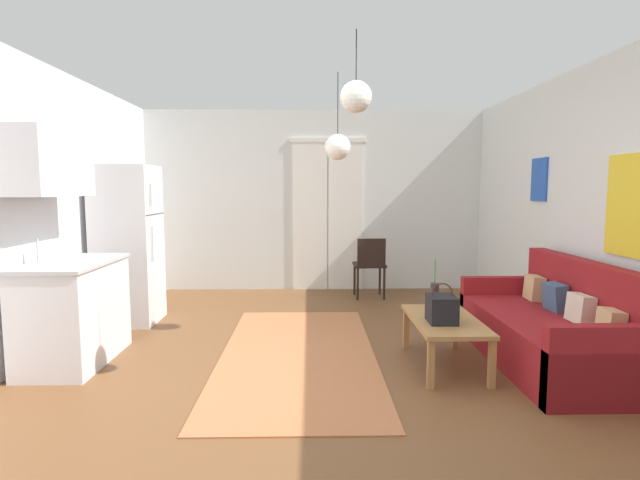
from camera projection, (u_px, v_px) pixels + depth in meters
The scene contains 12 objects.
ground_plane at pixel (319, 397), 3.65m from camera, with size 5.51×8.03×0.10m, color brown.
wall_back at pixel (315, 201), 7.25m from camera, with size 5.11×0.13×2.63m.
area_rug at pixel (298, 354), 4.43m from camera, with size 1.38×2.98×0.01m, color #B26B42.
couch at pixel (554, 332), 4.18m from camera, with size 0.86×1.91×0.89m.
coffee_table at pixel (445, 324), 4.12m from camera, with size 0.54×1.03×0.41m.
bamboo_vase at pixel (434, 295), 4.46m from camera, with size 0.08×0.08×0.45m.
handbag at pixel (442, 309), 3.99m from camera, with size 0.23×0.27×0.33m.
refrigerator at pixel (128, 245), 5.44m from camera, with size 0.65×0.64×1.75m.
kitchen_counter at pixel (68, 277), 4.18m from camera, with size 0.61×1.07×1.99m.
accent_chair at pixel (370, 263), 6.67m from camera, with size 0.43×0.41×0.83m.
pendant_lamp_near at pixel (356, 97), 3.54m from camera, with size 0.23×0.23×0.59m.
pendant_lamp_far at pixel (338, 147), 4.85m from camera, with size 0.26×0.26×0.85m.
Camera 1 is at (-0.06, -3.51, 1.50)m, focal length 27.52 mm.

